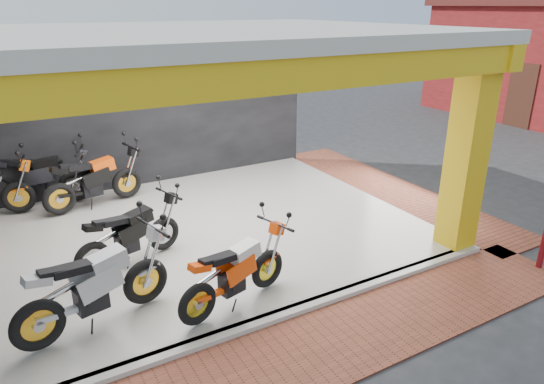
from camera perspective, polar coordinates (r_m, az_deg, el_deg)
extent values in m
plane|color=#2D2D30|center=(7.64, -3.07, -10.81)|extent=(80.00, 80.00, 0.00)
cube|color=silver|center=(9.24, -8.73, -4.72)|extent=(8.00, 6.00, 0.10)
cube|color=beige|center=(8.34, -10.14, 17.81)|extent=(8.40, 6.40, 0.20)
cube|color=black|center=(11.52, -14.98, 8.98)|extent=(8.20, 0.20, 3.50)
cube|color=gold|center=(8.65, 21.95, 4.23)|extent=(0.50, 0.50, 3.50)
cube|color=gold|center=(5.66, 1.00, 13.60)|extent=(8.40, 0.30, 0.40)
cube|color=gold|center=(10.43, 11.96, 16.66)|extent=(0.30, 6.40, 0.40)
cube|color=silver|center=(6.87, 0.91, -14.38)|extent=(8.00, 0.20, 0.10)
cube|color=brown|center=(6.37, 4.68, -18.13)|extent=(9.00, 1.40, 0.03)
cube|color=brown|center=(11.67, 13.71, 0.35)|extent=(1.40, 7.00, 0.03)
cube|color=#3F1E14|center=(19.14, 27.20, 10.04)|extent=(0.06, 1.00, 2.20)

